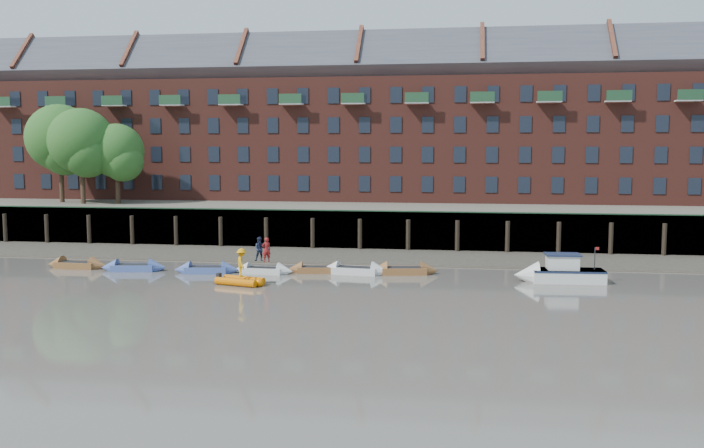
% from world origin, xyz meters
% --- Properties ---
extents(ground, '(220.00, 220.00, 0.00)m').
position_xyz_m(ground, '(0.00, 0.00, 0.00)').
color(ground, '#605B53').
rests_on(ground, ground).
extents(foreshore, '(110.00, 8.00, 0.50)m').
position_xyz_m(foreshore, '(0.00, 18.00, 0.00)').
color(foreshore, '#3D382F').
rests_on(foreshore, ground).
extents(mud_band, '(110.00, 1.60, 0.10)m').
position_xyz_m(mud_band, '(0.00, 14.60, 0.00)').
color(mud_band, '#4C4336').
rests_on(mud_band, ground).
extents(river_wall, '(110.00, 1.23, 3.30)m').
position_xyz_m(river_wall, '(-0.00, 22.38, 1.59)').
color(river_wall, '#2D2A26').
rests_on(river_wall, ground).
extents(bank_terrace, '(110.00, 28.00, 3.20)m').
position_xyz_m(bank_terrace, '(0.00, 36.00, 1.60)').
color(bank_terrace, '#5E594D').
rests_on(bank_terrace, ground).
extents(apartment_terrace, '(80.60, 15.56, 20.98)m').
position_xyz_m(apartment_terrace, '(-0.00, 36.99, 12.82)').
color(apartment_terrace, brown).
rests_on(apartment_terrace, bank_terrace).
extents(tree_cluster, '(11.76, 7.74, 9.40)m').
position_xyz_m(tree_cluster, '(-25.62, 27.35, 9.00)').
color(tree_cluster, '#3A281C').
rests_on(tree_cluster, bank_terrace).
extents(rowboat_0, '(4.57, 1.49, 1.31)m').
position_xyz_m(rowboat_0, '(-16.50, 9.65, 0.23)').
color(rowboat_0, brown).
rests_on(rowboat_0, ground).
extents(rowboat_1, '(4.64, 1.96, 1.31)m').
position_xyz_m(rowboat_1, '(-12.04, 9.16, 0.23)').
color(rowboat_1, '#4459A2').
rests_on(rowboat_1, ground).
extents(rowboat_2, '(4.52, 1.87, 1.27)m').
position_xyz_m(rowboat_2, '(-6.77, 9.10, 0.23)').
color(rowboat_2, '#4459A2').
rests_on(rowboat_2, ground).
extents(rowboat_3, '(4.17, 1.42, 1.19)m').
position_xyz_m(rowboat_3, '(-2.87, 9.48, 0.21)').
color(rowboat_3, silver).
rests_on(rowboat_3, ground).
extents(rowboat_4, '(4.23, 1.74, 1.19)m').
position_xyz_m(rowboat_4, '(0.66, 10.39, 0.21)').
color(rowboat_4, brown).
rests_on(rowboat_4, ground).
extents(rowboat_5, '(4.83, 1.86, 1.37)m').
position_xyz_m(rowboat_5, '(3.30, 10.22, 0.24)').
color(rowboat_5, silver).
rests_on(rowboat_5, ground).
extents(rowboat_6, '(4.80, 2.09, 1.35)m').
position_xyz_m(rowboat_6, '(6.56, 10.64, 0.24)').
color(rowboat_6, brown).
rests_on(rowboat_6, ground).
extents(rib_tender, '(3.19, 2.19, 0.54)m').
position_xyz_m(rib_tender, '(-3.11, 5.25, 0.23)').
color(rib_tender, orange).
rests_on(rib_tender, ground).
extents(motor_launch, '(5.69, 2.15, 2.31)m').
position_xyz_m(motor_launch, '(16.17, 9.19, 0.59)').
color(motor_launch, silver).
rests_on(motor_launch, ground).
extents(person_rower_a, '(0.73, 0.66, 1.67)m').
position_xyz_m(person_rower_a, '(-2.63, 9.39, 1.64)').
color(person_rower_a, maroon).
rests_on(person_rower_a, rowboat_3).
extents(person_rower_b, '(0.92, 0.78, 1.67)m').
position_xyz_m(person_rower_b, '(-3.14, 9.66, 1.64)').
color(person_rower_b, '#19233F').
rests_on(person_rower_b, rowboat_3).
extents(person_rib_crew, '(1.05, 1.31, 1.78)m').
position_xyz_m(person_rib_crew, '(-3.10, 5.26, 1.39)').
color(person_rib_crew, orange).
rests_on(person_rib_crew, rib_tender).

